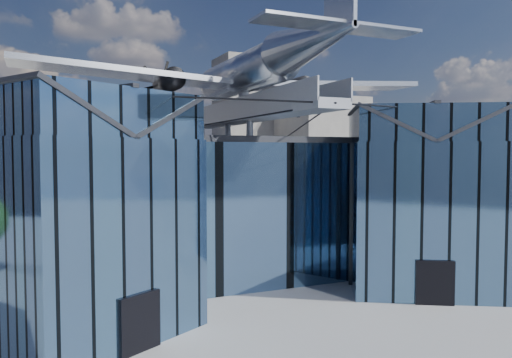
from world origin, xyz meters
name	(u,v)px	position (x,y,z in m)	size (l,w,h in m)	color
ground_plane	(269,301)	(0.00, 0.00, 0.00)	(120.00, 120.00, 0.00)	gray
museum	(234,200)	(0.00, 5.82, 5.54)	(32.88, 24.50, 17.60)	#45688E
bg_towers	(137,145)	(1.45, 50.49, 10.01)	(77.00, 24.50, 26.00)	gray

